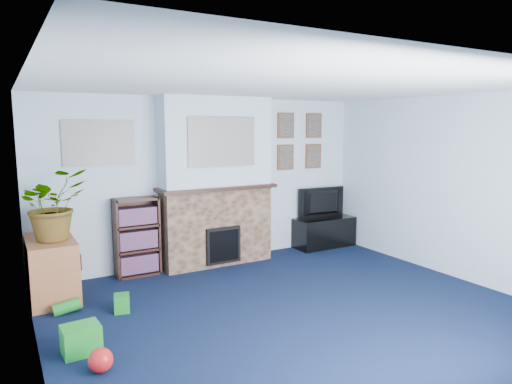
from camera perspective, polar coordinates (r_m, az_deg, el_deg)
floor at (r=5.11m, az=5.13°, el=-14.75°), size 5.00×4.50×0.01m
ceiling at (r=4.72m, az=5.52°, el=13.15°), size 5.00×4.50×0.01m
wall_back at (r=6.72m, az=-5.73°, el=1.43°), size 5.00×0.04×2.40m
wall_front at (r=3.24m, az=28.92°, el=-7.00°), size 5.00×0.04×2.40m
wall_left at (r=3.94m, az=-26.15°, el=-4.24°), size 0.04×4.50×2.40m
wall_right at (r=6.52m, az=23.65°, el=0.56°), size 0.04×4.50×2.40m
chimney_breast at (r=6.54m, az=-5.00°, el=1.11°), size 1.72×0.50×2.40m
collage_main at (r=6.30m, az=-4.26°, el=6.29°), size 1.00×0.03×0.68m
collage_left at (r=6.20m, az=-19.02°, el=5.83°), size 0.90×0.03×0.58m
portrait_tl at (r=7.28m, az=3.74°, el=8.29°), size 0.30×0.03×0.40m
portrait_tr at (r=7.60m, az=7.24°, el=8.24°), size 0.30×0.03×0.40m
portrait_bl at (r=7.30m, az=3.70°, el=4.36°), size 0.30×0.03×0.40m
portrait_br at (r=7.61m, az=7.17°, el=4.47°), size 0.30×0.03×0.40m
tv_stand at (r=7.70m, az=8.49°, el=-5.11°), size 1.03×0.43×0.49m
television at (r=7.62m, az=8.48°, el=-1.35°), size 0.87×0.19×0.50m
bookshelf at (r=6.34m, az=-14.68°, el=-5.65°), size 0.58×0.28×1.05m
sideboard at (r=5.86m, az=-24.17°, el=-8.79°), size 0.51×0.91×0.71m
potted_plant at (r=5.64m, az=-24.08°, el=-1.42°), size 0.90×0.84×0.81m
mantel_clock at (r=6.48m, az=-5.00°, el=1.37°), size 0.11×0.06×0.15m
mantel_candle at (r=6.62m, az=-2.42°, el=1.63°), size 0.06×0.06×0.18m
mantel_teddy at (r=6.29m, az=-9.25°, el=1.03°), size 0.13×0.13×0.13m
mantel_can at (r=6.79m, az=0.12°, el=1.62°), size 0.06×0.06×0.13m
green_crate at (r=4.50m, az=-21.03°, el=-16.65°), size 0.33×0.27×0.25m
toy_ball at (r=4.17m, az=-18.83°, el=-19.42°), size 0.20×0.20×0.20m
toy_block at (r=5.26m, az=-16.42°, el=-13.07°), size 0.19×0.19×0.20m
toy_tube at (r=5.43m, az=-22.56°, el=-13.14°), size 0.29×0.13×0.17m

